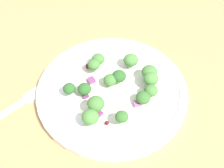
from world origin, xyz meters
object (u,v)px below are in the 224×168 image
fork (3,114)px  broccoli_floret_1 (95,65)px  broccoli_floret_2 (69,89)px  broccoli_floret_0 (98,59)px  plate (112,90)px

fork → broccoli_floret_1: bearing=-73.0°
broccoli_floret_1 → broccoli_floret_2: (-4.27, 5.30, -0.43)cm
broccoli_floret_0 → fork: size_ratio=0.15×
plate → fork: size_ratio=1.63×
broccoli_floret_2 → plate: bearing=-93.5°
plate → broccoli_floret_2: bearing=86.5°
broccoli_floret_2 → fork: bearing=94.8°
broccoli_floret_0 → broccoli_floret_2: (-5.80, 6.27, -0.17)cm
plate → fork: plate is taller
broccoli_floret_2 → fork: 12.32cm
plate → broccoli_floret_1: broccoli_floret_1 is taller
broccoli_floret_0 → fork: 19.70cm
broccoli_floret_0 → broccoli_floret_2: bearing=132.8°
plate → fork: bearing=91.6°
plate → broccoli_floret_1: 5.79cm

